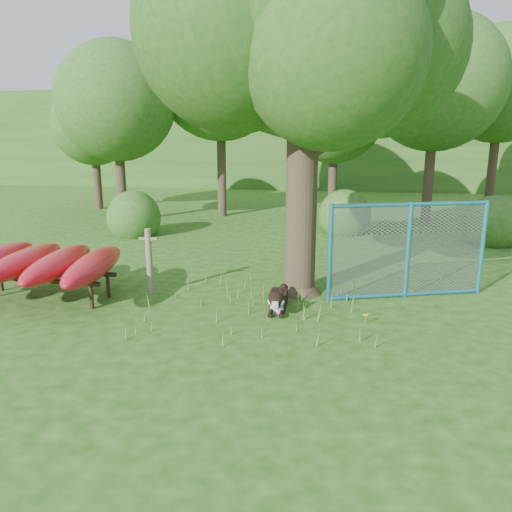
% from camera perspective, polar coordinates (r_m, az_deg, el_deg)
% --- Properties ---
extents(ground, '(80.00, 80.00, 0.00)m').
position_cam_1_polar(ground, '(9.01, -2.52, -7.95)').
color(ground, '#1D4C0F').
rests_on(ground, ground).
extents(oak_tree, '(6.38, 5.57, 8.05)m').
position_cam_1_polar(oak_tree, '(10.55, 5.38, 24.84)').
color(oak_tree, '#372A1E').
rests_on(oak_tree, ground).
extents(wooden_post, '(0.39, 0.14, 1.42)m').
position_cam_1_polar(wooden_post, '(10.75, -12.11, -0.43)').
color(wooden_post, '#6D6452').
rests_on(wooden_post, ground).
extents(kayak_rack, '(3.26, 3.04, 1.01)m').
position_cam_1_polar(kayak_rack, '(11.08, -23.36, -0.73)').
color(kayak_rack, black).
rests_on(kayak_rack, ground).
extents(husky_dog, '(0.33, 1.30, 0.58)m').
position_cam_1_polar(husky_dog, '(9.70, 2.54, -5.05)').
color(husky_dog, black).
rests_on(husky_dog, ground).
extents(fence_section, '(3.27, 1.17, 3.34)m').
position_cam_1_polar(fence_section, '(10.71, 16.98, 0.60)').
color(fence_section, teal).
rests_on(fence_section, ground).
extents(wildflower_clump, '(0.09, 0.09, 0.20)m').
position_cam_1_polar(wildflower_clump, '(9.21, 12.41, -6.68)').
color(wildflower_clump, '#5A9831').
rests_on(wildflower_clump, ground).
extents(bg_tree_a, '(4.40, 4.40, 6.70)m').
position_cam_1_polar(bg_tree_a, '(20.00, -15.70, 16.61)').
color(bg_tree_a, '#372A1E').
rests_on(bg_tree_a, ground).
extents(bg_tree_b, '(5.20, 5.20, 8.22)m').
position_cam_1_polar(bg_tree_b, '(20.86, -4.12, 20.03)').
color(bg_tree_b, '#372A1E').
rests_on(bg_tree_b, ground).
extents(bg_tree_c, '(4.00, 4.00, 6.12)m').
position_cam_1_polar(bg_tree_c, '(21.20, 9.01, 15.73)').
color(bg_tree_c, '#372A1E').
rests_on(bg_tree_c, ground).
extents(bg_tree_d, '(4.80, 4.80, 7.50)m').
position_cam_1_polar(bg_tree_d, '(19.54, 19.92, 18.16)').
color(bg_tree_d, '#372A1E').
rests_on(bg_tree_d, ground).
extents(bg_tree_e, '(4.60, 4.60, 7.55)m').
position_cam_1_polar(bg_tree_e, '(23.13, 26.24, 17.16)').
color(bg_tree_e, '#372A1E').
rests_on(bg_tree_e, ground).
extents(bg_tree_f, '(3.60, 3.60, 5.55)m').
position_cam_1_polar(bg_tree_f, '(23.76, -18.12, 14.10)').
color(bg_tree_f, '#372A1E').
rests_on(bg_tree_f, ground).
extents(shrub_left, '(1.80, 1.80, 1.80)m').
position_cam_1_polar(shrub_left, '(17.40, -13.68, 2.35)').
color(shrub_left, '#2A591C').
rests_on(shrub_left, ground).
extents(shrub_right, '(1.80, 1.80, 1.80)m').
position_cam_1_polar(shrub_right, '(17.20, 25.19, 1.29)').
color(shrub_right, '#2A591C').
rests_on(shrub_right, ground).
extents(shrub_mid, '(1.80, 1.80, 1.80)m').
position_cam_1_polar(shrub_mid, '(17.51, 10.01, 2.61)').
color(shrub_mid, '#2A591C').
rests_on(shrub_mid, ground).
extents(wooded_hillside, '(80.00, 12.00, 6.00)m').
position_cam_1_polar(wooded_hillside, '(36.23, 6.75, 13.19)').
color(wooded_hillside, '#2A591C').
rests_on(wooded_hillside, ground).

